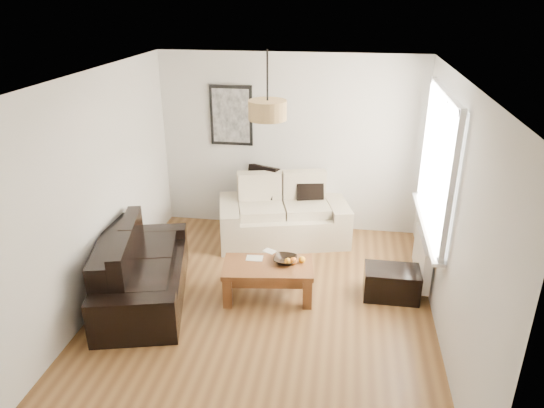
% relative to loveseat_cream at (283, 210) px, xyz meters
% --- Properties ---
extents(floor, '(4.50, 4.50, 0.00)m').
position_rel_loveseat_cream_xyz_m(floor, '(0.02, -1.78, -0.45)').
color(floor, brown).
rests_on(floor, ground).
extents(ceiling, '(3.80, 4.50, 0.00)m').
position_rel_loveseat_cream_xyz_m(ceiling, '(0.02, -1.78, 2.15)').
color(ceiling, white).
rests_on(ceiling, floor).
extents(wall_back, '(3.80, 0.04, 2.60)m').
position_rel_loveseat_cream_xyz_m(wall_back, '(0.02, 0.47, 0.85)').
color(wall_back, silver).
rests_on(wall_back, floor).
extents(wall_front, '(3.80, 0.04, 2.60)m').
position_rel_loveseat_cream_xyz_m(wall_front, '(0.02, -4.03, 0.85)').
color(wall_front, silver).
rests_on(wall_front, floor).
extents(wall_left, '(0.04, 4.50, 2.60)m').
position_rel_loveseat_cream_xyz_m(wall_left, '(-1.88, -1.78, 0.85)').
color(wall_left, silver).
rests_on(wall_left, floor).
extents(wall_right, '(0.04, 4.50, 2.60)m').
position_rel_loveseat_cream_xyz_m(wall_right, '(1.92, -1.78, 0.85)').
color(wall_right, silver).
rests_on(wall_right, floor).
extents(window_bay, '(0.14, 1.90, 1.60)m').
position_rel_loveseat_cream_xyz_m(window_bay, '(1.88, -0.98, 1.15)').
color(window_bay, white).
rests_on(window_bay, wall_right).
extents(radiator, '(0.10, 0.90, 0.52)m').
position_rel_loveseat_cream_xyz_m(radiator, '(1.84, -0.98, -0.07)').
color(radiator, white).
rests_on(radiator, wall_right).
extents(poster, '(0.62, 0.04, 0.87)m').
position_rel_loveseat_cream_xyz_m(poster, '(-0.83, 0.44, 1.25)').
color(poster, black).
rests_on(poster, wall_back).
extents(pendant_shade, '(0.40, 0.40, 0.20)m').
position_rel_loveseat_cream_xyz_m(pendant_shade, '(0.02, -1.48, 1.78)').
color(pendant_shade, tan).
rests_on(pendant_shade, ceiling).
extents(loveseat_cream, '(2.01, 1.41, 0.90)m').
position_rel_loveseat_cream_xyz_m(loveseat_cream, '(0.00, 0.00, 0.00)').
color(loveseat_cream, beige).
rests_on(loveseat_cream, floor).
extents(sofa_leather, '(1.33, 2.01, 0.80)m').
position_rel_loveseat_cream_xyz_m(sofa_leather, '(-1.41, -1.77, -0.05)').
color(sofa_leather, black).
rests_on(sofa_leather, floor).
extents(coffee_table, '(1.11, 0.70, 0.43)m').
position_rel_loveseat_cream_xyz_m(coffee_table, '(0.03, -1.53, -0.24)').
color(coffee_table, brown).
rests_on(coffee_table, floor).
extents(ottoman, '(0.64, 0.41, 0.37)m').
position_rel_loveseat_cream_xyz_m(ottoman, '(1.47, -1.30, -0.27)').
color(ottoman, black).
rests_on(ottoman, floor).
extents(cushion_left, '(0.48, 0.30, 0.46)m').
position_rel_loveseat_cream_xyz_m(cushion_left, '(-0.34, 0.22, 0.34)').
color(cushion_left, black).
rests_on(cushion_left, loveseat_cream).
extents(cushion_right, '(0.41, 0.22, 0.39)m').
position_rel_loveseat_cream_xyz_m(cushion_right, '(0.35, 0.22, 0.31)').
color(cushion_right, black).
rests_on(cushion_right, loveseat_cream).
extents(fruit_bowl, '(0.30, 0.30, 0.07)m').
position_rel_loveseat_cream_xyz_m(fruit_bowl, '(0.22, -1.44, 0.01)').
color(fruit_bowl, black).
rests_on(fruit_bowl, coffee_table).
extents(orange_a, '(0.09, 0.09, 0.09)m').
position_rel_loveseat_cream_xyz_m(orange_a, '(0.32, -1.46, 0.01)').
color(orange_a, '#D66312').
rests_on(orange_a, fruit_bowl).
extents(orange_b, '(0.10, 0.10, 0.08)m').
position_rel_loveseat_cream_xyz_m(orange_b, '(0.41, -1.42, 0.01)').
color(orange_b, orange).
rests_on(orange_b, fruit_bowl).
extents(orange_c, '(0.08, 0.08, 0.08)m').
position_rel_loveseat_cream_xyz_m(orange_c, '(0.25, -1.48, 0.01)').
color(orange_c, orange).
rests_on(orange_c, fruit_bowl).
extents(papers, '(0.20, 0.15, 0.01)m').
position_rel_loveseat_cream_xyz_m(papers, '(-0.16, -1.40, -0.02)').
color(papers, silver).
rests_on(papers, coffee_table).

